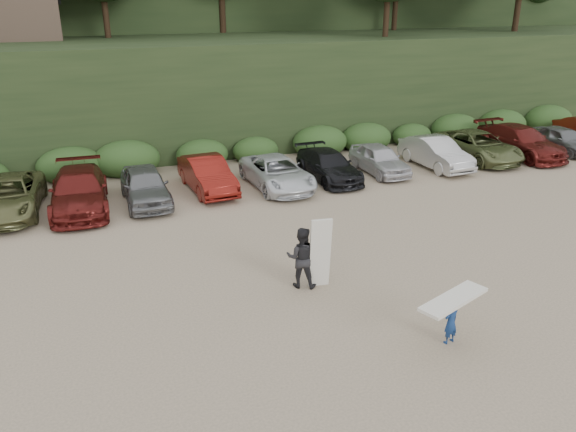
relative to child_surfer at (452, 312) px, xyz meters
name	(u,v)px	position (x,y,z in m)	size (l,w,h in m)	color
ground	(367,281)	(-0.39, 3.72, -0.89)	(120.00, 120.00, 0.00)	tan
parked_cars	(310,166)	(1.88, 13.76, -0.13)	(39.56, 6.11, 1.65)	silver
child_surfer	(452,312)	(0.00, 0.00, 0.00)	(2.26, 1.33, 1.31)	navy
adult_surfer	(303,257)	(-2.38, 4.14, 0.09)	(1.42, 1.08, 2.28)	black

